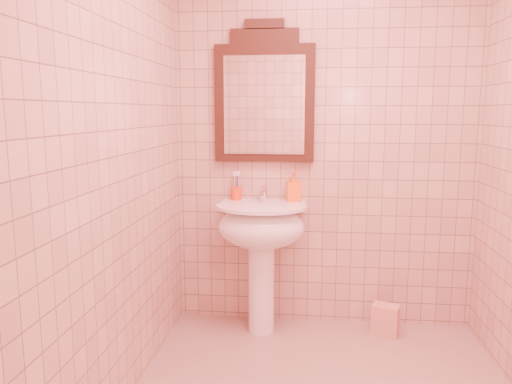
# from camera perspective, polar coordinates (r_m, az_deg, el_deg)

# --- Properties ---
(back_wall) EXTENTS (2.00, 0.02, 2.50)m
(back_wall) POSITION_cam_1_polar(r_m,az_deg,el_deg) (3.37, 7.85, 5.59)
(back_wall) COLOR #D2A993
(back_wall) RESTS_ON floor
(pedestal_sink) EXTENTS (0.58, 0.58, 0.86)m
(pedestal_sink) POSITION_cam_1_polar(r_m,az_deg,el_deg) (3.25, 0.61, -4.98)
(pedestal_sink) COLOR white
(pedestal_sink) RESTS_ON floor
(faucet) EXTENTS (0.04, 0.16, 0.11)m
(faucet) POSITION_cam_1_polar(r_m,az_deg,el_deg) (3.33, 0.84, -0.09)
(faucet) COLOR white
(faucet) RESTS_ON pedestal_sink
(mirror) EXTENTS (0.66, 0.06, 0.92)m
(mirror) POSITION_cam_1_polar(r_m,az_deg,el_deg) (3.35, 0.97, 10.77)
(mirror) COLOR black
(mirror) RESTS_ON back_wall
(toothbrush_cup) EXTENTS (0.07, 0.07, 0.17)m
(toothbrush_cup) POSITION_cam_1_polar(r_m,az_deg,el_deg) (3.38, -2.25, -0.10)
(toothbrush_cup) COLOR red
(toothbrush_cup) RESTS_ON pedestal_sink
(soap_dispenser) EXTENTS (0.11, 0.11, 0.20)m
(soap_dispenser) POSITION_cam_1_polar(r_m,az_deg,el_deg) (3.32, 4.32, 0.62)
(soap_dispenser) COLOR orange
(soap_dispenser) RESTS_ON pedestal_sink
(towel) EXTENTS (0.20, 0.16, 0.21)m
(towel) POSITION_cam_1_polar(r_m,az_deg,el_deg) (3.49, 14.58, -13.97)
(towel) COLOR #E4A186
(towel) RESTS_ON floor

